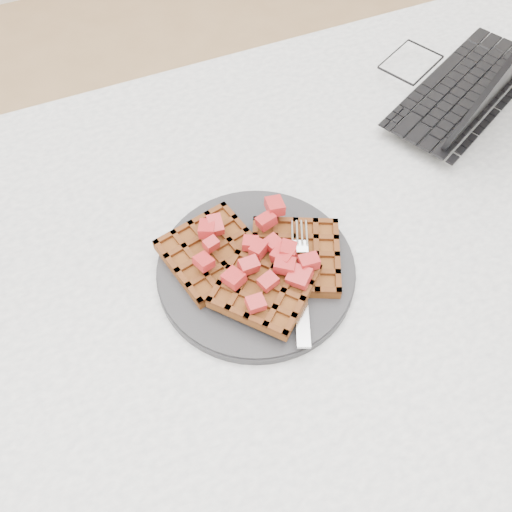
% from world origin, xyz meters
% --- Properties ---
extents(ground, '(4.00, 4.00, 0.00)m').
position_xyz_m(ground, '(0.00, 0.00, 0.00)').
color(ground, tan).
rests_on(ground, ground).
extents(table, '(1.20, 0.80, 0.75)m').
position_xyz_m(table, '(0.00, 0.00, 0.64)').
color(table, white).
rests_on(table, ground).
extents(plate, '(0.25, 0.25, 0.02)m').
position_xyz_m(plate, '(-0.07, -0.03, 0.76)').
color(plate, '#242427').
rests_on(plate, table).
extents(waffles, '(0.24, 0.22, 0.03)m').
position_xyz_m(waffles, '(-0.07, -0.03, 0.78)').
color(waffles, brown).
rests_on(waffles, plate).
extents(strawberry_pile, '(0.15, 0.15, 0.02)m').
position_xyz_m(strawberry_pile, '(-0.07, -0.03, 0.80)').
color(strawberry_pile, maroon).
rests_on(strawberry_pile, waffles).
extents(fork, '(0.09, 0.18, 0.02)m').
position_xyz_m(fork, '(-0.03, -0.07, 0.77)').
color(fork, silver).
rests_on(fork, plate).
extents(laptop, '(0.37, 0.34, 0.21)m').
position_xyz_m(laptop, '(0.35, 0.17, 0.79)').
color(laptop, black).
rests_on(laptop, table).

